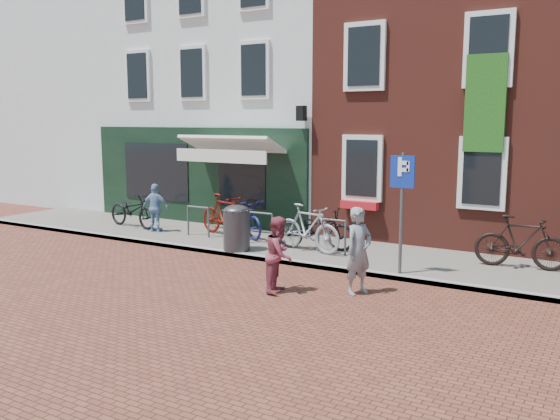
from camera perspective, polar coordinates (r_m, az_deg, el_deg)
The scene contains 16 objects.
ground at distance 13.35m, azimuth 0.77°, elevation -5.33°, with size 80.00×80.00×0.00m, color brown.
sidewalk at distance 14.21m, azimuth 7.32°, elevation -4.33°, with size 24.00×3.00×0.10m, color slate.
building_stucco at distance 21.57m, azimuth -1.46°, elevation 12.07°, with size 8.00×8.00×9.00m, color silver.
building_brick_mid at distance 18.85m, azimuth 17.41°, elevation 13.69°, with size 6.00×8.00×10.00m, color maroon.
filler_left at distance 26.33m, azimuth -15.68°, elevation 11.15°, with size 7.00×8.00×9.00m, color silver.
litter_bin at distance 14.30m, azimuth -4.21°, elevation -1.49°, with size 0.65×0.65×1.19m.
parking_sign at distance 12.21m, azimuth 11.66°, elevation 1.69°, with size 0.50×0.08×2.48m.
woman at distance 11.14m, azimuth 7.59°, elevation -3.92°, with size 0.60×0.39×1.64m, color gray.
boy at distance 11.18m, azimuth -0.06°, elevation -4.30°, with size 0.70×0.55×1.45m, color #8F3745.
cafe_person at distance 17.00m, azimuth -11.89°, elevation 0.21°, with size 0.80×0.33×1.36m, color #7696BF.
bicycle_0 at distance 17.88m, azimuth -14.01°, elevation 0.00°, with size 0.68×1.94×1.02m, color black.
bicycle_1 at distance 16.16m, azimuth -5.32°, elevation -0.48°, with size 0.53×1.89×1.13m, color #580C06.
bicycle_2 at distance 15.98m, azimuth -3.63°, elevation -0.77°, with size 0.68×1.94×1.02m, color navy.
bicycle_3 at distance 14.20m, azimuth 2.71°, elevation -1.73°, with size 0.53×1.89×1.13m, color gray.
bicycle_4 at distance 14.40m, azimuth 3.43°, elevation -1.82°, with size 0.68×1.94×1.02m, color black.
bicycle_5 at distance 13.55m, azimuth 22.19°, elevation -2.89°, with size 0.53×1.89×1.13m, color black.
Camera 1 is at (6.47, -11.22, 3.24)m, focal length 37.99 mm.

